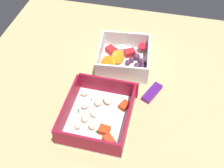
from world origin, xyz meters
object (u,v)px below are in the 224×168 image
Objects in this scene: pasta_container at (98,115)px; candy_bar at (152,93)px; fruit_bowl at (124,58)px; paper_cup_liner at (137,39)px.

pasta_container is 2.63× the size of candy_bar.
candy_bar is (-11.03, 11.93, -1.15)cm from pasta_container.
pasta_container is 1.12× the size of fruit_bowl.
pasta_container reaches higher than candy_bar.
candy_bar is at bearing 44.44° from fruit_bowl.
fruit_bowl is (-20.90, 2.25, 0.28)cm from pasta_container.
fruit_bowl reaches higher than paper_cup_liner.
fruit_bowl is at bearing -11.48° from paper_cup_liner.
fruit_bowl is 13.90cm from candy_bar.
paper_cup_liner is (-20.85, -7.45, 0.40)cm from candy_bar.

